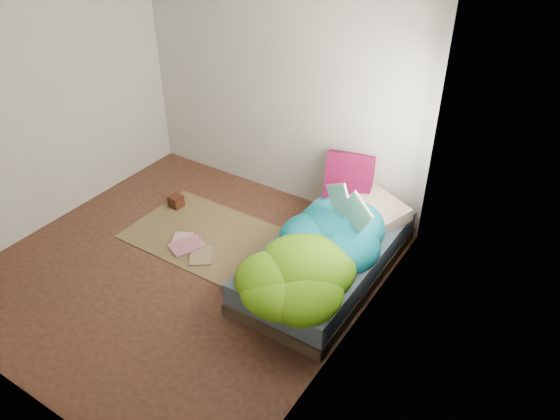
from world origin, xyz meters
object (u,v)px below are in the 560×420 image
(floor_book_a, at_px, (172,240))
(floor_book_b, at_px, (182,240))
(bed, at_px, (327,259))
(pillow_magenta, at_px, (349,177))
(open_book, at_px, (348,198))
(wooden_box, at_px, (176,201))

(floor_book_a, xyz_separation_m, floor_book_b, (0.08, 0.05, 0.01))
(bed, relative_size, pillow_magenta, 4.09)
(open_book, bearing_deg, bed, -103.51)
(bed, xyz_separation_m, wooden_box, (-2.00, 0.08, -0.09))
(floor_book_a, bearing_deg, bed, -13.84)
(open_book, height_order, floor_book_b, open_book)
(floor_book_b, bearing_deg, floor_book_a, -122.76)
(wooden_box, bearing_deg, bed, -2.24)
(bed, height_order, pillow_magenta, pillow_magenta)
(bed, distance_m, pillow_magenta, 0.99)
(bed, relative_size, floor_book_a, 7.17)
(bed, bearing_deg, wooden_box, 177.76)
(bed, bearing_deg, pillow_magenta, 105.15)
(open_book, xyz_separation_m, floor_book_a, (-1.70, -0.59, -0.81))
(wooden_box, bearing_deg, pillow_magenta, 24.09)
(floor_book_b, bearing_deg, wooden_box, 160.10)
(pillow_magenta, distance_m, floor_book_a, 1.97)
(floor_book_b, bearing_deg, bed, 38.19)
(bed, relative_size, wooden_box, 14.58)
(wooden_box, relative_size, floor_book_a, 0.49)
(open_book, relative_size, floor_book_b, 1.47)
(wooden_box, distance_m, floor_book_b, 0.68)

